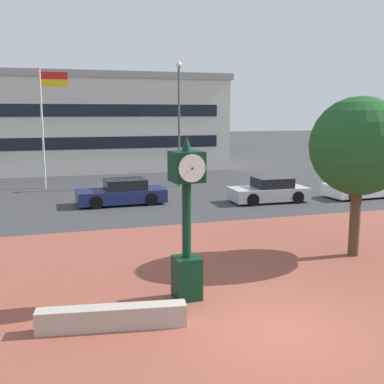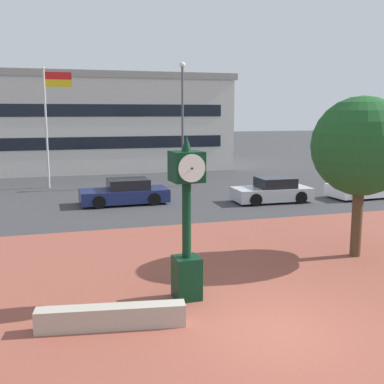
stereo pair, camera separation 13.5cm
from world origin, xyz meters
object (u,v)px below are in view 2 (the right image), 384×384
car_street_near (125,193)px  civic_building (84,122)px  car_street_distant (367,187)px  street_lamp_post (183,113)px  street_clock (187,222)px  plaza_tree (364,148)px  flagpole_primary (49,117)px  car_street_far (272,191)px

car_street_near → civic_building: 17.44m
car_street_distant → street_lamp_post: bearing=48.4°
street_clock → plaza_tree: bearing=13.9°
street_clock → street_lamp_post: 18.52m
street_clock → flagpole_primary: bearing=96.2°
car_street_distant → car_street_far: bearing=84.0°
street_clock → car_street_distant: (13.32, 10.86, -1.40)m
civic_building → street_lamp_post: 13.30m
car_street_far → car_street_distant: same height
car_street_near → car_street_far: size_ratio=1.10×
plaza_tree → car_street_near: size_ratio=1.15×
flagpole_primary → civic_building: bearing=75.8°
street_clock → street_lamp_post: bearing=71.7°
plaza_tree → flagpole_primary: size_ratio=0.70×
flagpole_primary → street_lamp_post: bearing=-10.9°
car_street_near → car_street_far: bearing=-103.7°
car_street_near → car_street_far: 7.62m
car_street_distant → street_lamp_post: 11.69m
car_street_near → car_street_distant: size_ratio=1.06×
civic_building → street_lamp_post: street_lamp_post is taller
car_street_near → flagpole_primary: (-3.56, 6.45, 3.78)m
civic_building → street_lamp_post: (5.26, -12.19, 0.77)m
plaza_tree → civic_building: bearing=103.9°
car_street_near → street_lamp_post: 7.73m
car_street_near → car_street_distant: 13.11m
car_street_far → street_lamp_post: street_lamp_post is taller
car_street_near → civic_building: bearing=1.7°
street_clock → car_street_far: bearing=51.8°
street_lamp_post → car_street_distant: bearing=-38.6°
street_clock → car_street_near: street_clock is taller
street_clock → car_street_far: (7.79, 11.15, -1.41)m
flagpole_primary → street_clock: bearing=-80.5°
car_street_near → flagpole_primary: 8.28m
car_street_near → street_lamp_post: size_ratio=0.58×
civic_building → street_lamp_post: size_ratio=3.04×
car_street_far → civic_building: 20.77m
flagpole_primary → civic_building: (2.69, 10.66, -0.52)m
plaza_tree → car_street_distant: size_ratio=1.22×
car_street_distant → civic_building: 23.76m
car_street_far → street_lamp_post: size_ratio=0.53×
plaza_tree → car_street_distant: (6.92, 8.89, -2.91)m
flagpole_primary → plaza_tree: bearing=-60.9°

